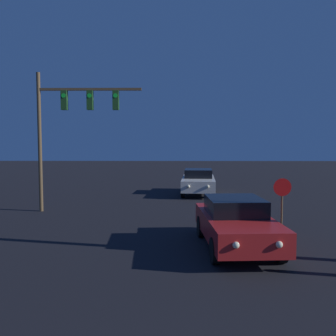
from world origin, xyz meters
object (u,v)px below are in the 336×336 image
(car_near, at_px, (236,222))
(car_far, at_px, (198,181))
(stop_sign, at_px, (282,196))
(traffic_signal_mast, at_px, (68,117))

(car_near, distance_m, car_far, 11.88)
(car_far, distance_m, stop_sign, 10.37)
(traffic_signal_mast, xyz_separation_m, stop_sign, (8.87, -4.25, -3.09))
(car_near, height_order, car_far, same)
(traffic_signal_mast, relative_size, stop_sign, 3.24)
(traffic_signal_mast, distance_m, stop_sign, 10.32)
(car_far, bearing_deg, car_near, 95.87)
(car_near, xyz_separation_m, stop_sign, (1.96, 1.79, 0.59))
(car_near, relative_size, stop_sign, 2.41)
(car_near, relative_size, traffic_signal_mast, 0.74)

